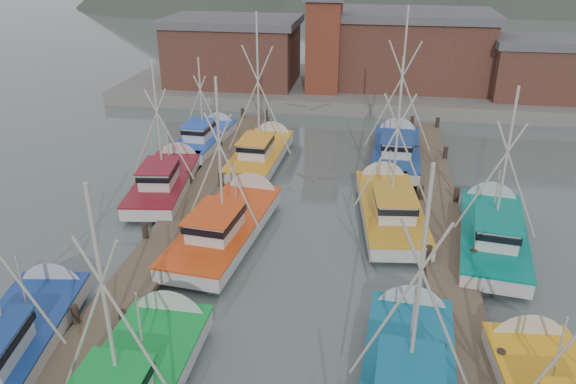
% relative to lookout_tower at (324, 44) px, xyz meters
% --- Properties ---
extents(ground, '(260.00, 260.00, 0.00)m').
position_rel_lookout_tower_xyz_m(ground, '(2.00, -33.00, -5.55)').
color(ground, '#4A5956').
rests_on(ground, ground).
extents(dock_left, '(2.30, 46.00, 1.50)m').
position_rel_lookout_tower_xyz_m(dock_left, '(-5.00, -28.96, -5.34)').
color(dock_left, '#4E4130').
rests_on(dock_left, ground).
extents(dock_right, '(2.30, 46.00, 1.50)m').
position_rel_lookout_tower_xyz_m(dock_right, '(9.00, -28.96, -5.34)').
color(dock_right, '#4E4130').
rests_on(dock_right, ground).
extents(quay, '(44.00, 16.00, 1.20)m').
position_rel_lookout_tower_xyz_m(quay, '(2.00, 4.00, -4.95)').
color(quay, slate).
rests_on(quay, ground).
extents(shed_left, '(12.72, 8.48, 6.20)m').
position_rel_lookout_tower_xyz_m(shed_left, '(-9.00, 2.00, -1.21)').
color(shed_left, brown).
rests_on(shed_left, quay).
extents(shed_center, '(14.84, 9.54, 6.90)m').
position_rel_lookout_tower_xyz_m(shed_center, '(8.00, 4.00, -0.86)').
color(shed_center, brown).
rests_on(shed_center, quay).
extents(shed_right, '(8.48, 6.36, 5.20)m').
position_rel_lookout_tower_xyz_m(shed_right, '(19.00, 1.00, -1.71)').
color(shed_right, brown).
rests_on(shed_right, quay).
extents(lookout_tower, '(3.60, 3.60, 8.50)m').
position_rel_lookout_tower_xyz_m(lookout_tower, '(0.00, 0.00, 0.00)').
color(lookout_tower, brown).
rests_on(lookout_tower, quay).
extents(distant_hills, '(175.00, 140.00, 42.00)m').
position_rel_lookout_tower_xyz_m(distant_hills, '(-10.76, 89.59, -5.55)').
color(distant_hills, '#3A4439').
rests_on(distant_hills, ground).
extents(boat_5, '(3.90, 9.99, 9.62)m').
position_rel_lookout_tower_xyz_m(boat_5, '(6.82, -36.11, -4.87)').
color(boat_5, '#111D38').
rests_on(boat_5, ground).
extents(boat_6, '(4.25, 9.64, 10.55)m').
position_rel_lookout_tower_xyz_m(boat_6, '(-7.46, -36.54, -4.86)').
color(boat_6, '#111D38').
rests_on(boat_6, ground).
extents(boat_8, '(4.27, 10.67, 9.56)m').
position_rel_lookout_tower_xyz_m(boat_8, '(-2.04, -26.40, -4.87)').
color(boat_8, '#111D38').
rests_on(boat_8, ground).
extents(boat_9, '(4.24, 10.24, 9.99)m').
position_rel_lookout_tower_xyz_m(boat_9, '(6.17, -22.97, -4.87)').
color(boat_9, '#111D38').
rests_on(boat_9, ground).
extents(boat_10, '(4.08, 9.74, 8.97)m').
position_rel_lookout_tower_xyz_m(boat_10, '(-7.38, -21.25, -4.87)').
color(boat_10, '#111D38').
rests_on(boat_10, ground).
extents(boat_11, '(4.24, 10.06, 9.24)m').
position_rel_lookout_tower_xyz_m(boat_11, '(11.34, -25.03, -4.87)').
color(boat_11, '#111D38').
rests_on(boat_11, ground).
extents(boat_12, '(4.35, 9.51, 10.99)m').
position_rel_lookout_tower_xyz_m(boat_12, '(-2.52, -15.66, -4.86)').
color(boat_12, '#111D38').
rests_on(boat_12, ground).
extents(boat_13, '(4.53, 10.04, 11.39)m').
position_rel_lookout_tower_xyz_m(boat_13, '(6.67, -13.69, -4.86)').
color(boat_13, '#111D38').
rests_on(boat_13, ground).
extents(boat_14, '(3.13, 8.66, 7.44)m').
position_rel_lookout_tower_xyz_m(boat_14, '(-7.27, -13.22, -4.87)').
color(boat_14, '#111D38').
rests_on(boat_14, ground).
extents(gull_near, '(1.52, 0.66, 0.24)m').
position_rel_lookout_tower_xyz_m(gull_near, '(2.86, -33.06, 3.50)').
color(gull_near, gray).
rests_on(gull_near, ground).
extents(gull_far, '(1.53, 0.66, 0.24)m').
position_rel_lookout_tower_xyz_m(gull_far, '(3.02, -31.82, 0.33)').
color(gull_far, gray).
rests_on(gull_far, ground).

